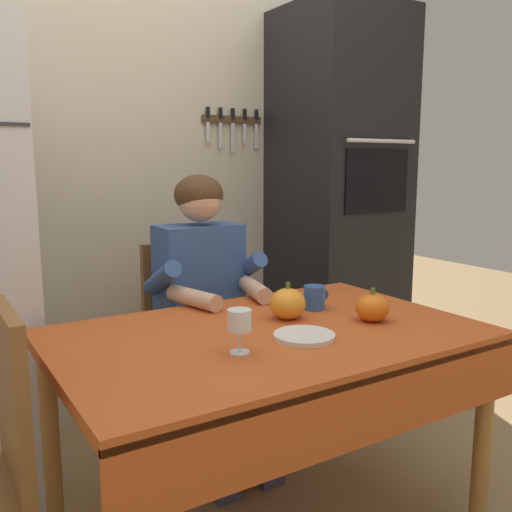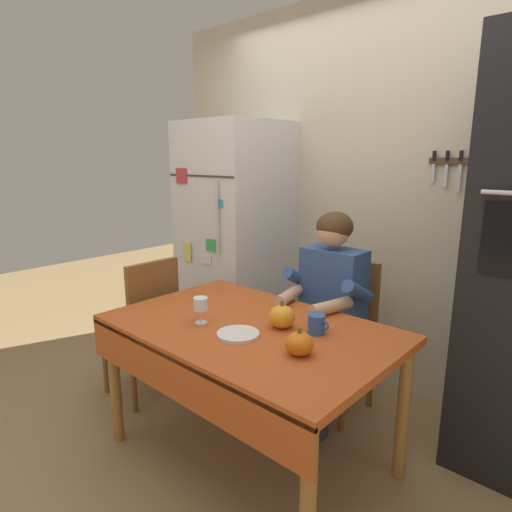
{
  "view_description": "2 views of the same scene",
  "coord_description": "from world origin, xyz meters",
  "px_view_note": "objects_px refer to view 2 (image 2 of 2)",
  "views": [
    {
      "loc": [
        -0.98,
        -1.4,
        1.3
      ],
      "look_at": [
        0.04,
        0.24,
        0.97
      ],
      "focal_mm": 39.09,
      "sensor_mm": 36.0,
      "label": 1
    },
    {
      "loc": [
        1.36,
        -1.35,
        1.54
      ],
      "look_at": [
        -0.08,
        0.24,
        1.05
      ],
      "focal_mm": 30.22,
      "sensor_mm": 36.0,
      "label": 2
    }
  ],
  "objects_px": {
    "pumpkin_medium": "(282,317)",
    "serving_tray": "(238,334)",
    "pumpkin_large": "(299,344)",
    "seated_person": "(326,300)",
    "wine_glass": "(201,305)",
    "dining_table": "(247,342)",
    "chair_behind_person": "(342,327)",
    "coffee_mug": "(317,324)",
    "chair_left_side": "(146,323)",
    "refrigerator": "(236,243)"
  },
  "relations": [
    {
      "from": "chair_left_side",
      "to": "coffee_mug",
      "type": "height_order",
      "value": "chair_left_side"
    },
    {
      "from": "coffee_mug",
      "to": "pumpkin_large",
      "type": "distance_m",
      "value": 0.25
    },
    {
      "from": "wine_glass",
      "to": "refrigerator",
      "type": "bearing_deg",
      "value": 126.95
    },
    {
      "from": "refrigerator",
      "to": "pumpkin_large",
      "type": "distance_m",
      "value": 1.64
    },
    {
      "from": "seated_person",
      "to": "pumpkin_medium",
      "type": "xyz_separation_m",
      "value": [
        0.07,
        -0.5,
        0.06
      ]
    },
    {
      "from": "refrigerator",
      "to": "seated_person",
      "type": "relative_size",
      "value": 1.45
    },
    {
      "from": "chair_behind_person",
      "to": "wine_glass",
      "type": "bearing_deg",
      "value": -105.8
    },
    {
      "from": "chair_left_side",
      "to": "pumpkin_large",
      "type": "bearing_deg",
      "value": -4.09
    },
    {
      "from": "pumpkin_medium",
      "to": "serving_tray",
      "type": "bearing_deg",
      "value": -111.81
    },
    {
      "from": "dining_table",
      "to": "serving_tray",
      "type": "xyz_separation_m",
      "value": [
        0.05,
        -0.11,
        0.09
      ]
    },
    {
      "from": "refrigerator",
      "to": "chair_behind_person",
      "type": "bearing_deg",
      "value": -5.1
    },
    {
      "from": "dining_table",
      "to": "chair_left_side",
      "type": "height_order",
      "value": "chair_left_side"
    },
    {
      "from": "refrigerator",
      "to": "coffee_mug",
      "type": "height_order",
      "value": "refrigerator"
    },
    {
      "from": "pumpkin_medium",
      "to": "serving_tray",
      "type": "xyz_separation_m",
      "value": [
        -0.09,
        -0.21,
        -0.05
      ]
    },
    {
      "from": "coffee_mug",
      "to": "wine_glass",
      "type": "bearing_deg",
      "value": -150.54
    },
    {
      "from": "wine_glass",
      "to": "coffee_mug",
      "type": "bearing_deg",
      "value": 29.46
    },
    {
      "from": "wine_glass",
      "to": "pumpkin_large",
      "type": "xyz_separation_m",
      "value": [
        0.57,
        0.05,
        -0.05
      ]
    },
    {
      "from": "pumpkin_medium",
      "to": "serving_tray",
      "type": "relative_size",
      "value": 0.68
    },
    {
      "from": "wine_glass",
      "to": "seated_person",
      "type": "bearing_deg",
      "value": 70.37
    },
    {
      "from": "seated_person",
      "to": "wine_glass",
      "type": "relative_size",
      "value": 9.37
    },
    {
      "from": "dining_table",
      "to": "pumpkin_large",
      "type": "relative_size",
      "value": 11.61
    },
    {
      "from": "refrigerator",
      "to": "dining_table",
      "type": "height_order",
      "value": "refrigerator"
    },
    {
      "from": "chair_behind_person",
      "to": "coffee_mug",
      "type": "bearing_deg",
      "value": -69.48
    },
    {
      "from": "dining_table",
      "to": "wine_glass",
      "type": "xyz_separation_m",
      "value": [
        -0.19,
        -0.12,
        0.18
      ]
    },
    {
      "from": "pumpkin_large",
      "to": "dining_table",
      "type": "bearing_deg",
      "value": 168.57
    },
    {
      "from": "seated_person",
      "to": "serving_tray",
      "type": "distance_m",
      "value": 0.71
    },
    {
      "from": "chair_behind_person",
      "to": "seated_person",
      "type": "distance_m",
      "value": 0.29
    },
    {
      "from": "chair_behind_person",
      "to": "wine_glass",
      "type": "xyz_separation_m",
      "value": [
        -0.26,
        -0.91,
        0.32
      ]
    },
    {
      "from": "pumpkin_large",
      "to": "seated_person",
      "type": "bearing_deg",
      "value": 114.57
    },
    {
      "from": "serving_tray",
      "to": "wine_glass",
      "type": "bearing_deg",
      "value": -177.32
    },
    {
      "from": "refrigerator",
      "to": "seated_person",
      "type": "bearing_deg",
      "value": -15.4
    },
    {
      "from": "pumpkin_large",
      "to": "serving_tray",
      "type": "bearing_deg",
      "value": -173.99
    },
    {
      "from": "refrigerator",
      "to": "serving_tray",
      "type": "bearing_deg",
      "value": -44.76
    },
    {
      "from": "seated_person",
      "to": "coffee_mug",
      "type": "relative_size",
      "value": 11.34
    },
    {
      "from": "serving_tray",
      "to": "chair_left_side",
      "type": "bearing_deg",
      "value": 172.5
    },
    {
      "from": "chair_behind_person",
      "to": "pumpkin_medium",
      "type": "xyz_separation_m",
      "value": [
        0.07,
        -0.69,
        0.28
      ]
    },
    {
      "from": "coffee_mug",
      "to": "serving_tray",
      "type": "relative_size",
      "value": 0.55
    },
    {
      "from": "chair_behind_person",
      "to": "pumpkin_medium",
      "type": "bearing_deg",
      "value": -83.97
    },
    {
      "from": "dining_table",
      "to": "wine_glass",
      "type": "bearing_deg",
      "value": -148.03
    },
    {
      "from": "refrigerator",
      "to": "chair_behind_person",
      "type": "xyz_separation_m",
      "value": [
        1.01,
        -0.09,
        -0.39
      ]
    },
    {
      "from": "dining_table",
      "to": "chair_left_side",
      "type": "xyz_separation_m",
      "value": [
        -0.9,
        0.02,
        -0.14
      ]
    },
    {
      "from": "pumpkin_large",
      "to": "wine_glass",
      "type": "bearing_deg",
      "value": -175.42
    },
    {
      "from": "seated_person",
      "to": "chair_left_side",
      "type": "relative_size",
      "value": 1.34
    },
    {
      "from": "coffee_mug",
      "to": "wine_glass",
      "type": "distance_m",
      "value": 0.57
    },
    {
      "from": "refrigerator",
      "to": "coffee_mug",
      "type": "bearing_deg",
      "value": -30.07
    },
    {
      "from": "dining_table",
      "to": "pumpkin_medium",
      "type": "distance_m",
      "value": 0.22
    },
    {
      "from": "chair_behind_person",
      "to": "pumpkin_medium",
      "type": "distance_m",
      "value": 0.75
    },
    {
      "from": "wine_glass",
      "to": "chair_behind_person",
      "type": "bearing_deg",
      "value": 74.2
    },
    {
      "from": "refrigerator",
      "to": "seated_person",
      "type": "distance_m",
      "value": 1.06
    },
    {
      "from": "dining_table",
      "to": "serving_tray",
      "type": "height_order",
      "value": "serving_tray"
    }
  ]
}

